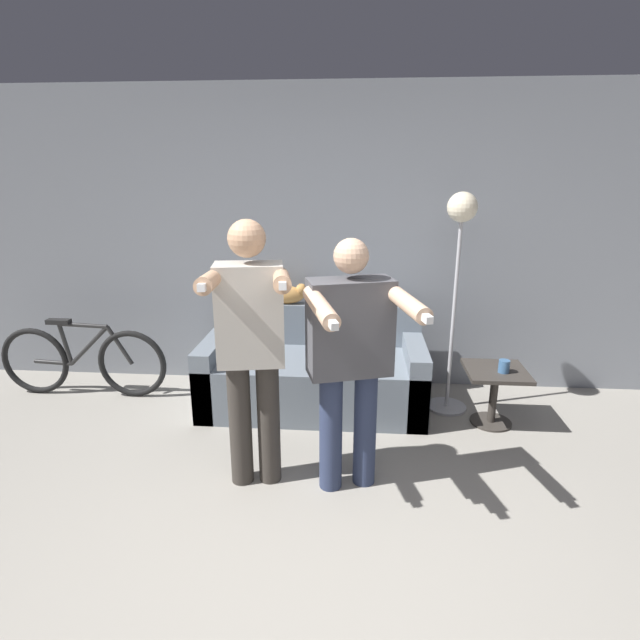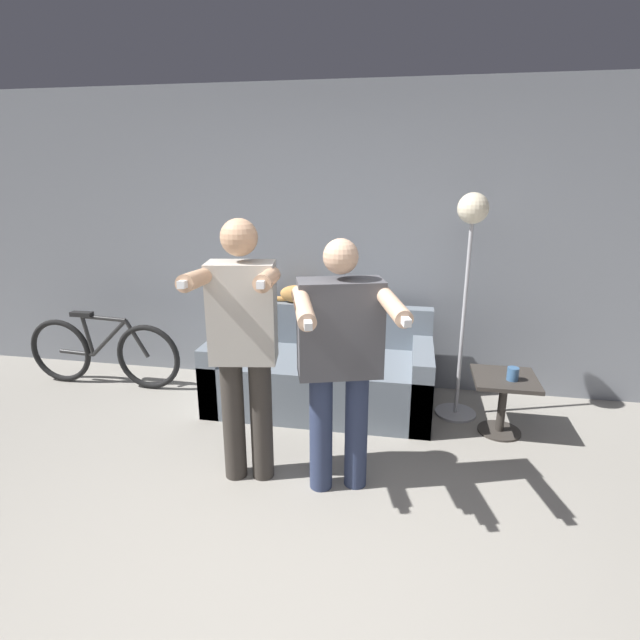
# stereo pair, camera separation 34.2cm
# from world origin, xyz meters

# --- Properties ---
(ground_plane) EXTENTS (16.00, 16.00, 0.00)m
(ground_plane) POSITION_xyz_m (0.00, 0.00, 0.00)
(ground_plane) COLOR gray
(wall_back) EXTENTS (10.00, 0.05, 2.60)m
(wall_back) POSITION_xyz_m (0.00, 2.59, 1.30)
(wall_back) COLOR gray
(wall_back) RESTS_ON ground_plane
(couch) EXTENTS (1.80, 0.84, 0.79)m
(couch) POSITION_xyz_m (-0.24, 2.06, 0.27)
(couch) COLOR slate
(couch) RESTS_ON ground_plane
(person_left) EXTENTS (0.54, 0.73, 1.65)m
(person_left) POSITION_xyz_m (-0.51, 0.94, 0.95)
(person_left) COLOR #38332D
(person_left) RESTS_ON ground_plane
(person_right) EXTENTS (0.67, 0.78, 1.55)m
(person_right) POSITION_xyz_m (0.07, 0.94, 0.90)
(person_right) COLOR #2D3856
(person_right) RESTS_ON ground_plane
(cat) EXTENTS (0.43, 0.13, 0.18)m
(cat) POSITION_xyz_m (-0.50, 2.37, 0.88)
(cat) COLOR tan
(cat) RESTS_ON couch
(floor_lamp) EXTENTS (0.32, 0.32, 1.75)m
(floor_lamp) POSITION_xyz_m (0.87, 2.07, 1.33)
(floor_lamp) COLOR #B2B2B7
(floor_lamp) RESTS_ON ground_plane
(side_table) EXTENTS (0.45, 0.45, 0.45)m
(side_table) POSITION_xyz_m (1.17, 1.84, 0.33)
(side_table) COLOR #38332D
(side_table) RESTS_ON ground_plane
(cup) EXTENTS (0.08, 0.08, 0.10)m
(cup) POSITION_xyz_m (1.21, 1.79, 0.50)
(cup) COLOR #3D6693
(cup) RESTS_ON side_table
(bicycle) EXTENTS (1.48, 0.07, 0.69)m
(bicycle) POSITION_xyz_m (-2.26, 2.09, 0.32)
(bicycle) COLOR black
(bicycle) RESTS_ON ground_plane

